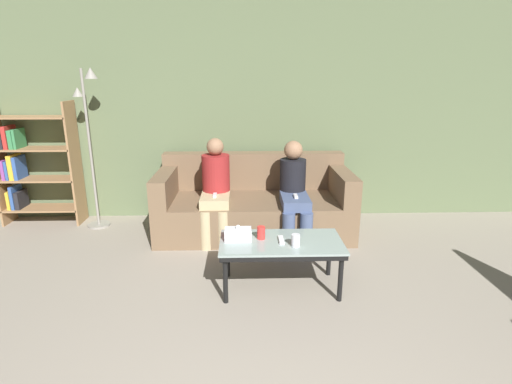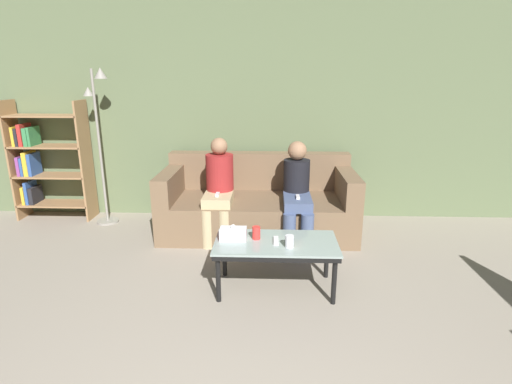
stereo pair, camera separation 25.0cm
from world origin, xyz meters
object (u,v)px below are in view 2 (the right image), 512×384
game_remote (276,240)px  coffee_table (276,247)px  couch (258,205)px  standing_lamp (100,131)px  cup_near_right (289,241)px  tissue_box (233,234)px  seated_person_mid_left (297,190)px  cup_near_left (256,233)px  bookshelf (42,161)px  seated_person_left_end (219,187)px

game_remote → coffee_table: bearing=-93.6°
couch → standing_lamp: bearing=174.1°
couch → cup_near_right: 1.48m
tissue_box → seated_person_mid_left: bearing=60.6°
couch → seated_person_mid_left: bearing=-31.4°
cup_near_right → seated_person_mid_left: size_ratio=0.09×
tissue_box → cup_near_left: bearing=5.4°
cup_near_left → standing_lamp: (-1.87, 1.48, 0.64)m
bookshelf → tissue_box: bearing=-33.2°
standing_lamp → seated_person_left_end: 1.58m
cup_near_left → tissue_box: 0.19m
game_remote → standing_lamp: 2.64m
standing_lamp → coffee_table: bearing=-36.9°
game_remote → seated_person_mid_left: (0.23, 1.08, 0.12)m
coffee_table → cup_near_left: 0.20m
bookshelf → cup_near_left: bearing=-31.0°
bookshelf → cup_near_right: bearing=-31.0°
bookshelf → seated_person_left_end: (2.25, -0.55, -0.15)m
seated_person_mid_left → game_remote: bearing=-102.2°
bookshelf → coffee_table: bearing=-30.3°
coffee_table → bookshelf: (-2.86, 1.67, 0.35)m
tissue_box → game_remote: bearing=-5.5°
cup_near_left → cup_near_right: cup_near_left is taller
cup_near_left → seated_person_mid_left: (0.40, 1.03, 0.08)m
game_remote → tissue_box: bearing=174.5°
couch → game_remote: couch is taller
bookshelf → seated_person_left_end: 2.32m
standing_lamp → seated_person_mid_left: bearing=-11.2°
coffee_table → game_remote: 0.05m
game_remote → seated_person_left_end: bearing=118.7°
tissue_box → couch: bearing=82.7°
standing_lamp → seated_person_mid_left: (2.27, -0.45, -0.56)m
coffee_table → tissue_box: (-0.36, 0.03, 0.10)m
cup_near_left → couch: bearing=91.1°
game_remote → seated_person_left_end: size_ratio=0.14×
couch → seated_person_left_end: 0.55m
coffee_table → seated_person_left_end: 1.29m
cup_near_right → bookshelf: 3.46m
cup_near_right → game_remote: 0.16m
couch → seated_person_mid_left: 0.55m
standing_lamp → seated_person_mid_left: size_ratio=1.71×
cup_near_left → bookshelf: 3.15m
tissue_box → bookshelf: size_ratio=0.15×
cup_near_right → seated_person_mid_left: 1.20m
bookshelf → seated_person_mid_left: 3.15m
tissue_box → game_remote: tissue_box is taller
cup_near_left → bookshelf: (-2.69, 1.62, 0.25)m
cup_near_right → seated_person_left_end: size_ratio=0.09×
cup_near_left → tissue_box: size_ratio=0.49×
cup_near_right → couch: bearing=101.5°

